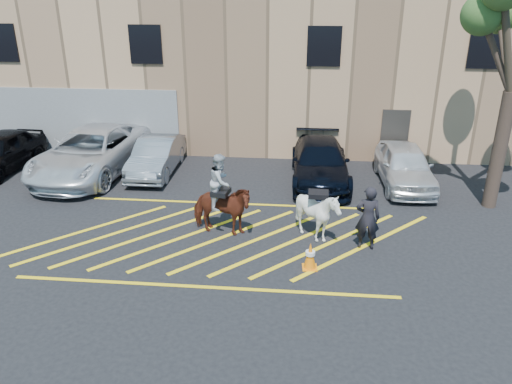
# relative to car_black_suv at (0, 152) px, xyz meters

# --- Properties ---
(ground) EXTENTS (90.00, 90.00, 0.00)m
(ground) POSITION_rel_car_black_suv_xyz_m (9.45, -4.57, -0.76)
(ground) COLOR black
(ground) RESTS_ON ground
(car_black_suv) EXTENTS (2.07, 4.56, 1.52)m
(car_black_suv) POSITION_rel_car_black_suv_xyz_m (0.00, 0.00, 0.00)
(car_black_suv) COLOR black
(car_black_suv) RESTS_ON ground
(car_white_pickup) EXTENTS (3.45, 6.47, 1.73)m
(car_white_pickup) POSITION_rel_car_black_suv_xyz_m (3.73, 0.02, 0.10)
(car_white_pickup) COLOR silver
(car_white_pickup) RESTS_ON ground
(car_silver_sedan) EXTENTS (1.46, 4.10, 1.35)m
(car_silver_sedan) POSITION_rel_car_black_suv_xyz_m (6.16, 0.33, -0.09)
(car_silver_sedan) COLOR gray
(car_silver_sedan) RESTS_ON ground
(car_blue_suv) EXTENTS (2.21, 5.11, 1.47)m
(car_blue_suv) POSITION_rel_car_black_suv_xyz_m (12.43, 0.04, -0.03)
(car_blue_suv) COLOR black
(car_blue_suv) RESTS_ON ground
(car_white_suv) EXTENTS (1.86, 4.37, 1.47)m
(car_white_suv) POSITION_rel_car_black_suv_xyz_m (15.48, -0.05, -0.02)
(car_white_suv) COLOR silver
(car_white_suv) RESTS_ON ground
(handler) EXTENTS (0.69, 0.46, 1.84)m
(handler) POSITION_rel_car_black_suv_xyz_m (13.60, -4.99, 0.16)
(handler) COLOR black
(handler) RESTS_ON ground
(warehouse) EXTENTS (32.42, 10.20, 7.30)m
(warehouse) POSITION_rel_car_black_suv_xyz_m (9.44, 7.42, 2.89)
(warehouse) COLOR tan
(warehouse) RESTS_ON ground
(hatching_zone) EXTENTS (12.60, 5.12, 0.01)m
(hatching_zone) POSITION_rel_car_black_suv_xyz_m (9.45, -4.87, -0.75)
(hatching_zone) COLOR yellow
(hatching_zone) RESTS_ON ground
(mounted_bay) EXTENTS (1.98, 1.16, 2.46)m
(mounted_bay) POSITION_rel_car_black_suv_xyz_m (9.48, -4.55, 0.24)
(mounted_bay) COLOR #5E2416
(mounted_bay) RESTS_ON ground
(saddled_white) EXTENTS (1.31, 1.47, 1.58)m
(saddled_white) POSITION_rel_car_black_suv_xyz_m (12.25, -4.61, 0.04)
(saddled_white) COLOR white
(saddled_white) RESTS_ON ground
(traffic_cone) EXTENTS (0.40, 0.40, 0.73)m
(traffic_cone) POSITION_rel_car_black_suv_xyz_m (12.05, -6.23, -0.39)
(traffic_cone) COLOR orange
(traffic_cone) RESTS_ON ground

